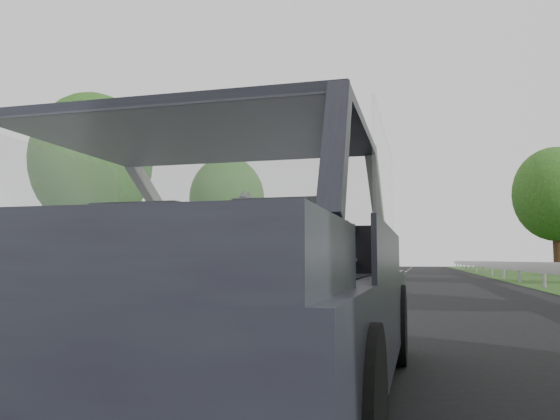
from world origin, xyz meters
The scene contains 11 objects.
ground centered at (0.00, 0.00, 0.00)m, with size 140.00×140.00×0.00m, color black.
subject_car centered at (0.00, 0.00, 0.72)m, with size 1.80×4.00×1.45m, color black.
dashboard centered at (0.00, 0.62, 0.85)m, with size 1.58×0.45×0.30m, color black.
driver_seat centered at (-0.40, -0.29, 0.88)m, with size 0.50×0.72×0.42m, color black.
passenger_seat centered at (0.40, -0.29, 0.88)m, with size 0.50×0.72×0.42m, color black.
steering_wheel centered at (-0.40, 0.33, 0.92)m, with size 0.36×0.36×0.04m, color black.
cat centered at (0.12, 0.61, 1.09)m, with size 0.62×0.19×0.28m, color gray.
other_car centered at (-1.49, 15.34, 0.73)m, with size 1.76×4.47×1.47m, color silver.
tree_2 centered at (8.03, 28.50, 3.31)m, with size 4.37×4.37×6.61m, color #203F18, non-canonical shape.
tree_5 centered at (-12.24, 16.88, 3.79)m, with size 5.01×5.01×7.59m, color #203F18, non-canonical shape.
tree_6 centered at (-10.25, 27.88, 3.43)m, with size 4.53×4.53×6.86m, color #203F18, non-canonical shape.
Camera 1 is at (1.05, -2.98, 0.79)m, focal length 35.00 mm.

